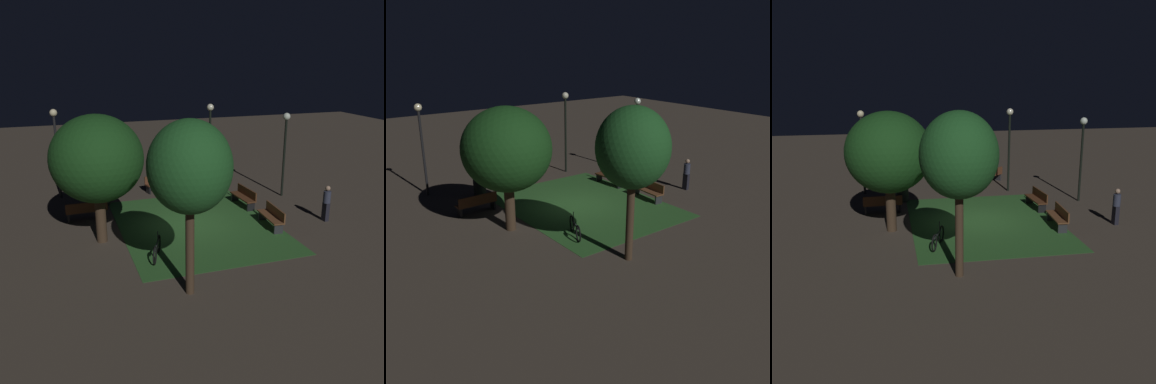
{
  "view_description": "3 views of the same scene",
  "coord_description": "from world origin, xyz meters",
  "views": [
    {
      "loc": [
        -16.53,
        5.41,
        7.05
      ],
      "look_at": [
        -0.09,
        -0.05,
        1.47
      ],
      "focal_mm": 40.31,
      "sensor_mm": 36.0,
      "label": 1
    },
    {
      "loc": [
        -15.39,
        11.42,
        7.3
      ],
      "look_at": [
        -0.86,
        0.62,
        0.99
      ],
      "focal_mm": 41.04,
      "sensor_mm": 36.0,
      "label": 2
    },
    {
      "loc": [
        -18.74,
        3.99,
        6.51
      ],
      "look_at": [
        0.52,
        0.58,
        1.22
      ],
      "focal_mm": 42.15,
      "sensor_mm": 36.0,
      "label": 3
    }
  ],
  "objects": [
    {
      "name": "lamp_post_path_center",
      "position": [
        4.76,
        -2.67,
        3.09
      ],
      "size": [
        0.36,
        0.36,
        4.55
      ],
      "color": "black",
      "rests_on": "ground"
    },
    {
      "name": "lamp_post_plaza_east",
      "position": [
        2.2,
        -5.72,
        2.93
      ],
      "size": [
        0.36,
        0.36,
        4.28
      ],
      "color": "black",
      "rests_on": "ground"
    },
    {
      "name": "tree_left_canopy",
      "position": [
        -5.38,
        1.77,
        3.97
      ],
      "size": [
        2.47,
        2.47,
        5.37
      ],
      "color": "#423021",
      "rests_on": "ground"
    },
    {
      "name": "bench_by_lamp",
      "position": [
        5.0,
        0.02,
        0.48
      ],
      "size": [
        0.93,
        1.86,
        0.88
      ],
      "color": "brown",
      "rests_on": "ground"
    },
    {
      "name": "grass_lawn",
      "position": [
        -0.26,
        -0.21,
        0.01
      ],
      "size": [
        8.2,
        6.5,
        0.01
      ],
      "primitive_type": "cube",
      "color": "#2D6028",
      "rests_on": "ground"
    },
    {
      "name": "bench_front_right",
      "position": [
        1.8,
        4.21,
        0.48
      ],
      "size": [
        0.53,
        1.81,
        0.88
      ],
      "color": "#512D19",
      "rests_on": "ground"
    },
    {
      "name": "bicycle",
      "position": [
        -2.73,
        2.16,
        0.34
      ],
      "size": [
        1.57,
        0.69,
        0.93
      ],
      "color": "black",
      "rests_on": "ground"
    },
    {
      "name": "pedestrian",
      "position": [
        -1.53,
        -5.76,
        0.85
      ],
      "size": [
        0.32,
        0.32,
        1.61
      ],
      "color": "black",
      "rests_on": "ground"
    },
    {
      "name": "bench_lawn_edge",
      "position": [
        6.73,
        -2.18,
        0.48
      ],
      "size": [
        1.52,
        1.69,
        0.88
      ],
      "color": "brown",
      "rests_on": "ground"
    },
    {
      "name": "lamp_post_plaza_west",
      "position": [
        5.5,
        5.17,
        3.06
      ],
      "size": [
        0.36,
        0.36,
        4.5
      ],
      "color": "black",
      "rests_on": "ground"
    },
    {
      "name": "ground_plane",
      "position": [
        0.0,
        0.0,
        0.0
      ],
      "size": [
        60.0,
        60.0,
        0.0
      ],
      "primitive_type": "plane",
      "color": "#473D33"
    },
    {
      "name": "tree_back_left",
      "position": [
        -0.64,
        3.86,
        3.31
      ],
      "size": [
        3.5,
        3.5,
        4.98
      ],
      "color": "#423021",
      "rests_on": "ground"
    },
    {
      "name": "trash_bin",
      "position": [
        3.73,
        3.2,
        0.45
      ],
      "size": [
        0.59,
        0.59,
        0.89
      ],
      "primitive_type": "cylinder",
      "color": "black",
      "rests_on": "ground"
    },
    {
      "name": "bench_front_left",
      "position": [
        1.4,
        -3.2,
        0.48
      ],
      "size": [
        1.82,
        0.58,
        0.88
      ],
      "color": "#512D19",
      "rests_on": "ground"
    },
    {
      "name": "bench_back_row",
      "position": [
        -1.4,
        -3.2,
        0.48
      ],
      "size": [
        1.83,
        0.6,
        0.88
      ],
      "color": "brown",
      "rests_on": "ground"
    }
  ]
}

